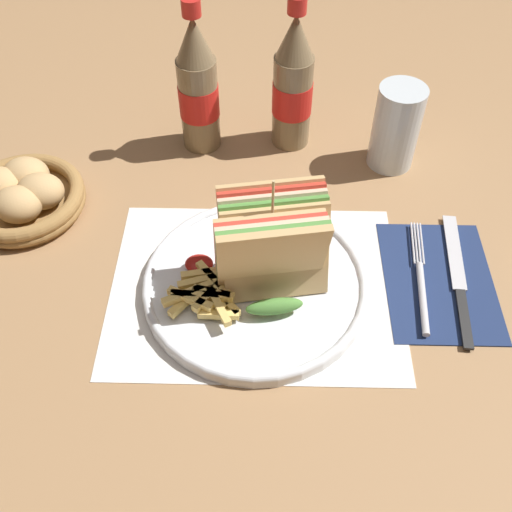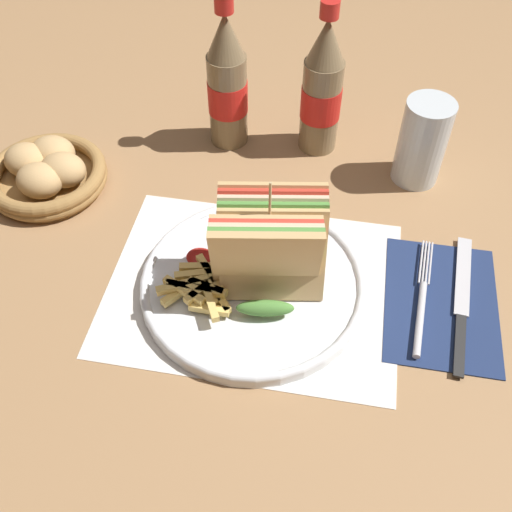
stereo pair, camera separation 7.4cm
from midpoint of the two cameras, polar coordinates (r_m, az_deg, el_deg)
ground_plane at (r=0.77m, az=1.86°, el=-2.13°), size 4.00×4.00×0.00m
placemat at (r=0.76m, az=2.52°, el=-3.12°), size 0.37×0.28×0.00m
plate_main at (r=0.75m, az=2.55°, el=-2.78°), size 0.28×0.28×0.02m
club_sandwich at (r=0.70m, az=4.27°, el=0.45°), size 0.14×0.12×0.17m
fries_pile at (r=0.72m, az=-2.41°, el=-3.14°), size 0.09×0.09×0.02m
ketchup_blob at (r=0.76m, az=-2.61°, el=-0.41°), size 0.04×0.03×0.01m
napkin at (r=0.79m, az=19.82°, el=-4.20°), size 0.14×0.20×0.00m
fork at (r=0.77m, az=18.17°, el=-4.74°), size 0.03×0.18×0.01m
knife at (r=0.79m, az=21.59°, el=-4.39°), size 0.03×0.22×0.00m
coke_bottle_near at (r=0.91m, az=-0.35°, el=15.95°), size 0.06×0.06×0.23m
coke_bottle_far at (r=0.91m, az=8.71°, el=15.27°), size 0.06×0.06×0.23m
glass_near at (r=0.90m, az=17.88°, el=10.18°), size 0.07×0.07×0.13m
bread_basket at (r=0.91m, az=-17.13°, el=7.44°), size 0.17×0.17×0.06m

